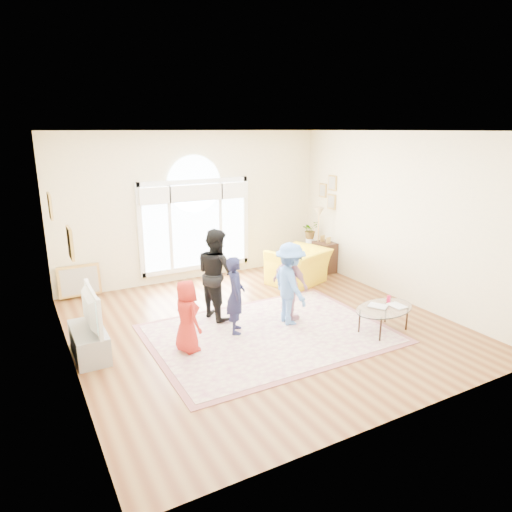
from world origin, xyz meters
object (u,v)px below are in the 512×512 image
tv_console (89,342)px  coffee_table (384,309)px  television (86,310)px  area_rug (270,333)px  armchair (298,267)px

tv_console → coffee_table: (4.38, -1.46, 0.19)m
television → coffee_table: television is taller
area_rug → tv_console: bearing=166.4°
area_rug → armchair: size_ratio=3.08×
coffee_table → armchair: 2.70m
tv_console → armchair: bearing=15.4°
tv_console → armchair: size_ratio=0.86×
tv_console → armchair: armchair is taller
coffee_table → tv_console: bearing=151.1°
tv_console → television: size_ratio=0.95×
television → coffee_table: 4.62m
area_rug → tv_console: 2.78m
coffee_table → armchair: bearing=76.7°
area_rug → coffee_table: 1.91m
coffee_table → area_rug: bearing=144.0°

